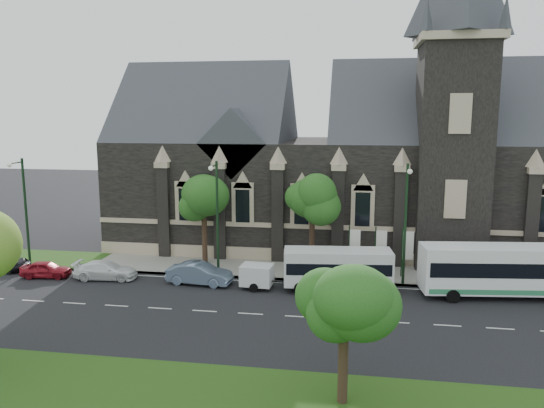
% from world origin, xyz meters
% --- Properties ---
extents(ground, '(160.00, 160.00, 0.00)m').
position_xyz_m(ground, '(0.00, 0.00, 0.00)').
color(ground, black).
rests_on(ground, ground).
extents(sidewalk, '(80.00, 5.00, 0.15)m').
position_xyz_m(sidewalk, '(0.00, 9.50, 0.07)').
color(sidewalk, gray).
rests_on(sidewalk, ground).
extents(museum, '(40.00, 17.70, 29.90)m').
position_xyz_m(museum, '(5.12, 18.78, 8.17)').
color(museum, black).
rests_on(museum, ground).
extents(tree_park_east, '(3.40, 3.40, 6.28)m').
position_xyz_m(tree_park_east, '(6.18, -9.32, 4.62)').
color(tree_park_east, black).
rests_on(tree_park_east, ground).
extents(tree_walk_right, '(4.08, 4.08, 7.80)m').
position_xyz_m(tree_walk_right, '(3.21, 10.71, 5.82)').
color(tree_walk_right, black).
rests_on(tree_walk_right, ground).
extents(tree_walk_left, '(3.91, 3.91, 7.64)m').
position_xyz_m(tree_walk_left, '(-5.80, 10.70, 5.73)').
color(tree_walk_left, black).
rests_on(tree_walk_left, ground).
extents(street_lamp_near, '(0.36, 1.88, 9.00)m').
position_xyz_m(street_lamp_near, '(10.00, 7.09, 5.11)').
color(street_lamp_near, black).
rests_on(street_lamp_near, ground).
extents(street_lamp_mid, '(0.36, 1.88, 9.00)m').
position_xyz_m(street_lamp_mid, '(-4.00, 7.09, 5.11)').
color(street_lamp_mid, black).
rests_on(street_lamp_mid, ground).
extents(street_lamp_far, '(0.36, 1.88, 9.00)m').
position_xyz_m(street_lamp_far, '(-20.00, 7.09, 5.11)').
color(street_lamp_far, black).
rests_on(street_lamp_far, ground).
extents(banner_flag_left, '(0.90, 0.10, 4.00)m').
position_xyz_m(banner_flag_left, '(6.29, 9.00, 2.38)').
color(banner_flag_left, black).
rests_on(banner_flag_left, ground).
extents(banner_flag_center, '(0.90, 0.10, 4.00)m').
position_xyz_m(banner_flag_center, '(8.29, 9.00, 2.38)').
color(banner_flag_center, black).
rests_on(banner_flag_center, ground).
extents(banner_flag_right, '(0.90, 0.10, 4.00)m').
position_xyz_m(banner_flag_right, '(10.29, 9.00, 2.38)').
color(banner_flag_right, black).
rests_on(banner_flag_right, ground).
extents(tour_coach, '(12.53, 4.03, 3.59)m').
position_xyz_m(tour_coach, '(17.14, 5.84, 1.95)').
color(tour_coach, white).
rests_on(tour_coach, ground).
extents(shuttle_bus, '(7.84, 3.38, 2.94)m').
position_xyz_m(shuttle_bus, '(5.28, 5.52, 1.70)').
color(shuttle_bus, silver).
rests_on(shuttle_bus, ground).
extents(box_trailer, '(3.31, 1.95, 1.73)m').
position_xyz_m(box_trailer, '(-0.50, 4.94, 0.98)').
color(box_trailer, silver).
rests_on(box_trailer, ground).
extents(sedan, '(5.01, 2.15, 1.60)m').
position_xyz_m(sedan, '(-4.90, 5.24, 0.80)').
color(sedan, slate).
rests_on(sedan, ground).
extents(car_far_red, '(3.91, 1.93, 1.28)m').
position_xyz_m(car_far_red, '(-17.09, 4.95, 0.64)').
color(car_far_red, maroon).
rests_on(car_far_red, ground).
extents(car_far_white, '(4.92, 2.42, 1.38)m').
position_xyz_m(car_far_white, '(-12.34, 5.30, 0.69)').
color(car_far_white, white).
rests_on(car_far_white, ground).
extents(car_far_black, '(4.58, 2.20, 1.26)m').
position_xyz_m(car_far_black, '(-21.74, 6.18, 0.63)').
color(car_far_black, black).
rests_on(car_far_black, ground).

